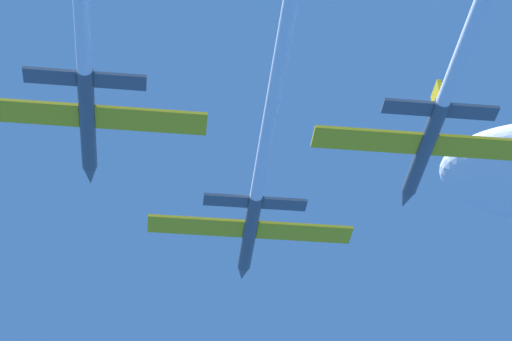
% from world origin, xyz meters
% --- Properties ---
extents(jet_lead, '(15.92, 60.15, 2.64)m').
position_xyz_m(jet_lead, '(0.36, -18.12, 0.02)').
color(jet_lead, '#4C5660').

